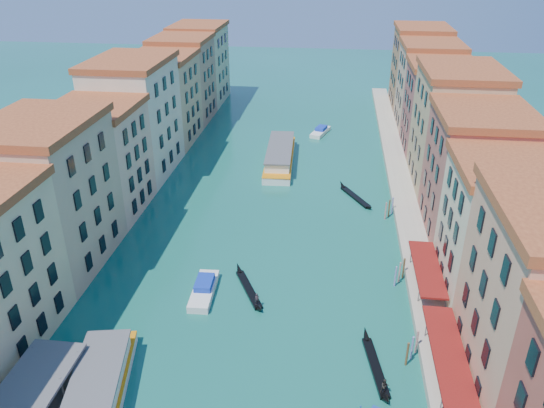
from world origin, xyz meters
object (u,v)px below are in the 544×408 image
Objects in this scene: gondola_fore at (249,288)px; gondola_right at (376,367)px; vaporetto_near at (93,407)px; vaporetto_far at (280,155)px.

gondola_fore is 0.91× the size of gondola_right.
vaporetto_near reaches higher than gondola_right.
vaporetto_far reaches higher than vaporetto_near.
gondola_right is (15.82, -54.56, -1.07)m from vaporetto_far.
gondola_fore is (0.76, -42.71, -1.13)m from vaporetto_far.
vaporetto_far is 2.06× the size of gondola_right.
gondola_right is (15.05, -11.85, 0.06)m from gondola_fore.
gondola_fore is at bearing 51.42° from vaporetto_near.
vaporetto_near is 1.95× the size of gondola_right.
vaporetto_near is 2.14× the size of gondola_fore.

